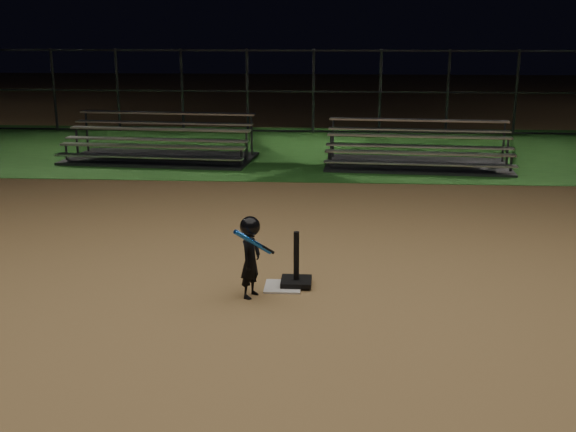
% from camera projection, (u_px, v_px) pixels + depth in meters
% --- Properties ---
extents(ground, '(80.00, 80.00, 0.00)m').
position_uv_depth(ground, '(283.00, 287.00, 8.60)').
color(ground, olive).
rests_on(ground, ground).
extents(grass_strip, '(60.00, 8.00, 0.01)m').
position_uv_depth(grass_strip, '(310.00, 149.00, 18.22)').
color(grass_strip, '#1E511A').
rests_on(grass_strip, ground).
extents(home_plate, '(0.45, 0.45, 0.02)m').
position_uv_depth(home_plate, '(283.00, 287.00, 8.60)').
color(home_plate, beige).
rests_on(home_plate, ground).
extents(batting_tee, '(0.38, 0.38, 0.68)m').
position_uv_depth(batting_tee, '(296.00, 275.00, 8.63)').
color(batting_tee, black).
rests_on(batting_tee, home_plate).
extents(child_batter, '(0.46, 0.53, 1.00)m').
position_uv_depth(child_batter, '(251.00, 254.00, 8.17)').
color(child_batter, black).
rests_on(child_batter, ground).
extents(bleacher_left, '(4.60, 2.52, 1.09)m').
position_uv_depth(bleacher_left, '(160.00, 151.00, 16.73)').
color(bleacher_left, '#A9A9AE').
rests_on(bleacher_left, ground).
extents(bleacher_right, '(4.32, 2.35, 1.02)m').
position_uv_depth(bleacher_right, '(417.00, 158.00, 15.95)').
color(bleacher_right, silver).
rests_on(bleacher_right, ground).
extents(backstop_fence, '(20.08, 0.08, 2.50)m').
position_uv_depth(backstop_fence, '(313.00, 92.00, 20.78)').
color(backstop_fence, '#38383D').
rests_on(backstop_fence, ground).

